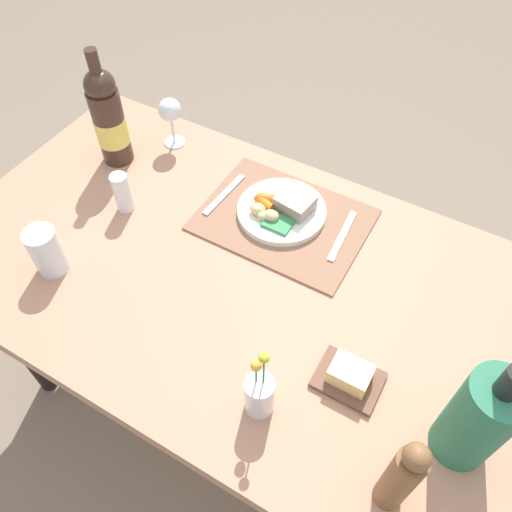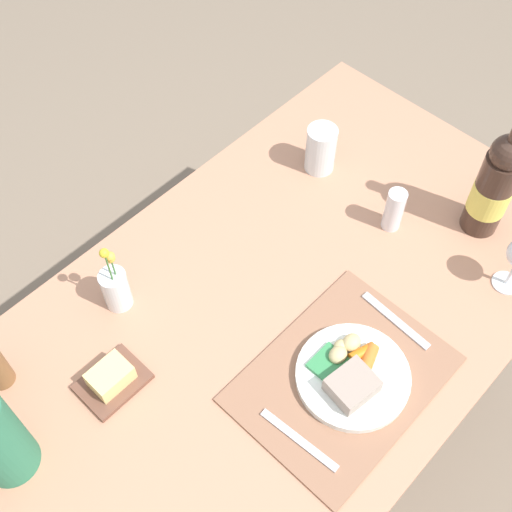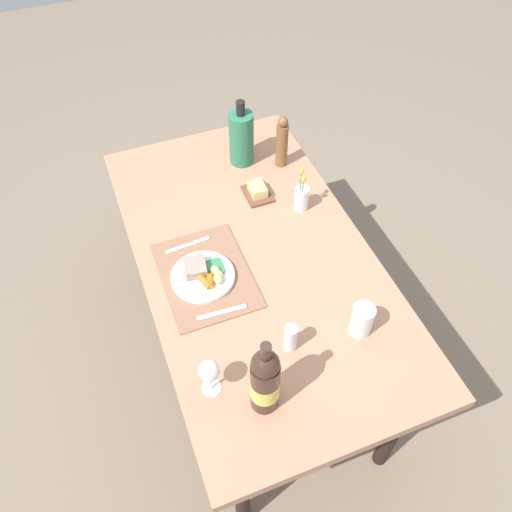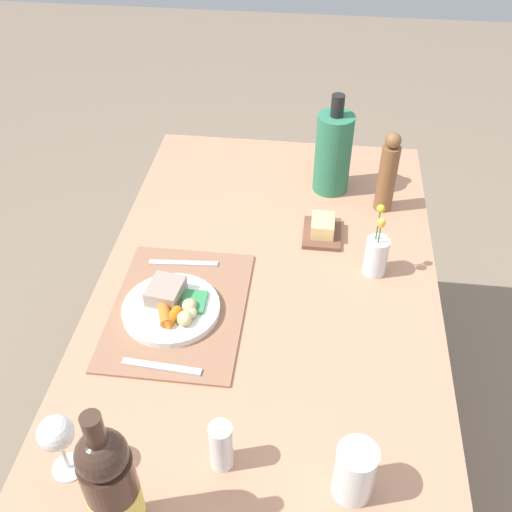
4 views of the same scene
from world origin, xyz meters
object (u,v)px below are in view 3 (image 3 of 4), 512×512
Objects in this scene: knife at (222,312)px; salt_shaker at (291,338)px; dinner_plate at (203,275)px; fork at (188,245)px; water_tumbler at (361,321)px; butter_dish at (257,191)px; flower_vase at (302,197)px; wine_glass at (209,372)px; wine_bottle at (265,381)px; pepper_mill at (282,142)px; cooler_bottle at (241,138)px; dining_table at (255,266)px.

salt_shaker reaches higher than knife.
salt_shaker reaches higher than dinner_plate.
water_tumbler is (0.55, 0.42, 0.04)m from fork.
knife is at bearing -33.00° from butter_dish.
dinner_plate is at bearing -66.91° from flower_vase.
wine_glass is 0.17m from wine_bottle.
pepper_mill reaches higher than knife.
butter_dish is at bearing -3.83° from cooler_bottle.
cooler_bottle reaches higher than knife.
water_tumbler reaches higher than knife.
knife is (0.33, 0.02, 0.00)m from fork.
knife is 0.58× the size of cooler_bottle.
flower_vase reaches higher than knife.
cooler_bottle is (-0.22, 0.01, 0.10)m from butter_dish.
wine_bottle is at bearing -18.13° from dining_table.
flower_vase is at bearing 136.78° from wine_glass.
pepper_mill is (-0.31, 0.51, 0.11)m from fork.
dining_table is 0.57m from wine_glass.
dinner_plate reaches higher than butter_dish.
flower_vase reaches higher than wine_glass.
cooler_bottle is at bearing 154.86° from wine_glass.
pepper_mill is 1.95× the size of water_tumbler.
pepper_mill is (-0.47, 0.50, 0.09)m from dinner_plate.
dinner_plate is 0.95× the size of pepper_mill.
dining_table is 0.55m from pepper_mill.
dining_table is 0.57m from cooler_bottle.
dinner_plate is 0.69m from pepper_mill.
fork is at bearing 170.74° from wine_glass.
wine_glass is 0.83m from flower_vase.
knife is 0.46m from water_tumbler.
fork is 0.69m from water_tumbler.
butter_dish is 0.71m from salt_shaker.
flower_vase is at bearing 152.56° from salt_shaker.
pepper_mill reaches higher than flower_vase.
dinner_plate is 1.12× the size of flower_vase.
flower_vase is (-0.16, 0.26, 0.13)m from dining_table.
knife is 0.80m from pepper_mill.
flower_vase is (0.27, -0.03, -0.06)m from pepper_mill.
flower_vase is (-0.03, 0.47, 0.05)m from fork.
pepper_mill is (-0.44, 0.29, 0.18)m from dining_table.
knife is 0.53× the size of wine_bottle.
knife is 1.18× the size of wine_glass.
butter_dish is at bearing 150.55° from knife.
cooler_bottle is at bearing -161.42° from flower_vase.
pepper_mill is at bearing 146.28° from knife.
knife is 0.29m from wine_glass.
wine_glass is 1.20× the size of water_tumbler.
butter_dish is 0.44× the size of cooler_bottle.
pepper_mill is at bearing 174.31° from water_tumbler.
dinner_plate is 1.30× the size of fork.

